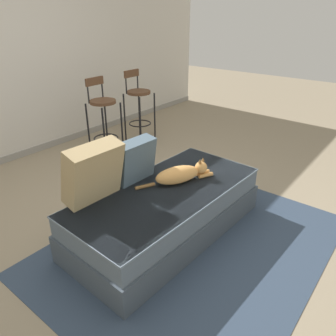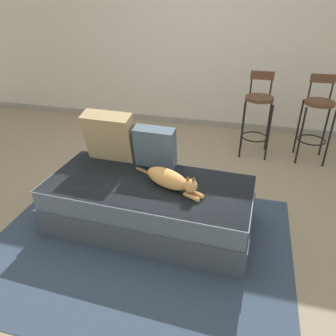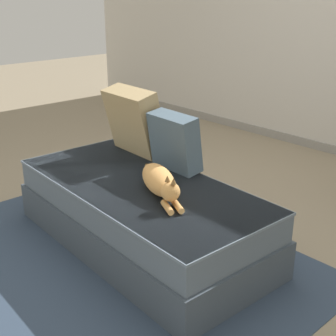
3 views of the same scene
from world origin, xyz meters
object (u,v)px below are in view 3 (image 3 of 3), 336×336
Objects in this scene: throw_pillow_middle at (175,142)px; cat at (160,181)px; couch at (141,214)px; throw_pillow_corner at (134,121)px.

cat is at bearing -55.79° from throw_pillow_middle.
cat is (0.19, -0.01, 0.29)m from couch.
couch is 0.75m from throw_pillow_corner.
couch is 0.53m from throw_pillow_middle.
throw_pillow_middle is (-0.03, 0.33, 0.41)m from couch.
throw_pillow_corner is 1.25× the size of throw_pillow_middle.
throw_pillow_corner is 0.72× the size of cat.
throw_pillow_corner reaches higher than couch.
throw_pillow_middle is at bearing -2.46° from throw_pillow_corner.
couch is 3.74× the size of throw_pillow_corner.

